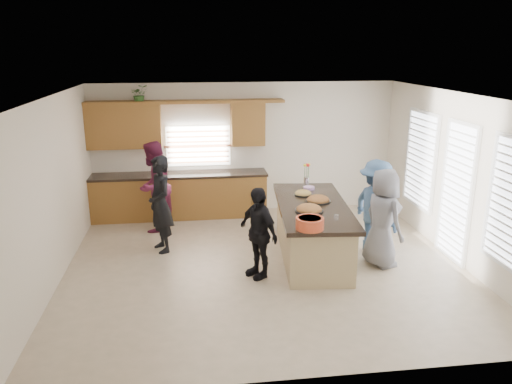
{
  "coord_description": "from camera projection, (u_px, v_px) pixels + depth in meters",
  "views": [
    {
      "loc": [
        -1.14,
        -7.59,
        3.51
      ],
      "look_at": [
        -0.09,
        0.44,
        1.15
      ],
      "focal_mm": 35.0,
      "sensor_mm": 36.0,
      "label": 1
    }
  ],
  "objects": [
    {
      "name": "potted_plant",
      "position": [
        139.0,
        94.0,
        10.04
      ],
      "size": [
        0.41,
        0.37,
        0.38
      ],
      "primitive_type": "imported",
      "rotation": [
        0.0,
        0.0,
        0.26
      ],
      "color": "#3A6A2A",
      "rests_on": "back_cabinetry"
    },
    {
      "name": "woman_left_front",
      "position": [
        258.0,
        232.0,
        7.76
      ],
      "size": [
        0.74,
        0.92,
        1.47
      ],
      "primitive_type": "imported",
      "rotation": [
        0.0,
        0.0,
        -1.05
      ],
      "color": "black",
      "rests_on": "ground"
    },
    {
      "name": "platter_front",
      "position": [
        309.0,
        210.0,
        8.06
      ],
      "size": [
        0.46,
        0.46,
        0.19
      ],
      "color": "black",
      "rests_on": "island"
    },
    {
      "name": "platter_back",
      "position": [
        303.0,
        194.0,
        8.94
      ],
      "size": [
        0.33,
        0.33,
        0.14
      ],
      "color": "black",
      "rests_on": "island"
    },
    {
      "name": "clear_cup",
      "position": [
        336.0,
        217.0,
        7.65
      ],
      "size": [
        0.07,
        0.07,
        0.09
      ],
      "primitive_type": "cylinder",
      "color": "white",
      "rests_on": "island"
    },
    {
      "name": "woman_right_back",
      "position": [
        376.0,
        207.0,
        8.67
      ],
      "size": [
        0.88,
        1.2,
        1.67
      ],
      "primitive_type": "imported",
      "rotation": [
        0.0,
        0.0,
        1.84
      ],
      "color": "#3C5A83",
      "rests_on": "ground"
    },
    {
      "name": "island",
      "position": [
        312.0,
        232.0,
        8.58
      ],
      "size": [
        1.4,
        2.8,
        0.95
      ],
      "rotation": [
        0.0,
        0.0,
        -0.09
      ],
      "color": "tan",
      "rests_on": "ground"
    },
    {
      "name": "platter_mid",
      "position": [
        318.0,
        200.0,
        8.57
      ],
      "size": [
        0.43,
        0.43,
        0.17
      ],
      "color": "black",
      "rests_on": "island"
    },
    {
      "name": "salad_bowl",
      "position": [
        310.0,
        223.0,
        7.27
      ],
      "size": [
        0.41,
        0.41,
        0.17
      ],
      "color": "#DA4C27",
      "rests_on": "island"
    },
    {
      "name": "back_cabinetry",
      "position": [
        177.0,
        175.0,
        10.51
      ],
      "size": [
        4.08,
        0.66,
        2.46
      ],
      "color": "brown",
      "rests_on": "ground"
    },
    {
      "name": "woman_right_front",
      "position": [
        383.0,
        218.0,
        8.14
      ],
      "size": [
        0.74,
        0.92,
        1.65
      ],
      "primitive_type": "imported",
      "rotation": [
        0.0,
        0.0,
        1.87
      ],
      "color": "slate",
      "rests_on": "ground"
    },
    {
      "name": "woman_left_mid",
      "position": [
        154.0,
        187.0,
        9.71
      ],
      "size": [
        0.97,
        1.06,
        1.78
      ],
      "primitive_type": "imported",
      "rotation": [
        0.0,
        0.0,
        -1.99
      ],
      "color": "maroon",
      "rests_on": "ground"
    },
    {
      "name": "woman_left_back",
      "position": [
        160.0,
        204.0,
        8.72
      ],
      "size": [
        0.62,
        0.74,
        1.72
      ],
      "primitive_type": "imported",
      "rotation": [
        0.0,
        0.0,
        -1.18
      ],
      "color": "black",
      "rests_on": "ground"
    },
    {
      "name": "flower_vase",
      "position": [
        307.0,
        173.0,
        9.53
      ],
      "size": [
        0.14,
        0.14,
        0.43
      ],
      "color": "silver",
      "rests_on": "island"
    },
    {
      "name": "plate_stack",
      "position": [
        309.0,
        188.0,
        9.31
      ],
      "size": [
        0.21,
        0.21,
        0.05
      ],
      "primitive_type": "cylinder",
      "color": "#C896DA",
      "rests_on": "island"
    },
    {
      "name": "room_shell",
      "position": [
        265.0,
        154.0,
        7.81
      ],
      "size": [
        6.52,
        6.02,
        2.81
      ],
      "color": "silver",
      "rests_on": "ground"
    },
    {
      "name": "floor",
      "position": [
        265.0,
        265.0,
        8.35
      ],
      "size": [
        6.5,
        6.5,
        0.0
      ],
      "primitive_type": "plane",
      "color": "beige",
      "rests_on": "ground"
    },
    {
      "name": "right_wall_glazing",
      "position": [
        459.0,
        183.0,
        8.25
      ],
      "size": [
        0.06,
        4.0,
        2.25
      ],
      "color": "white",
      "rests_on": "ground"
    }
  ]
}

